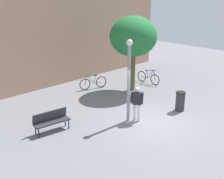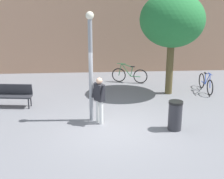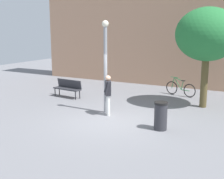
{
  "view_description": "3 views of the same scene",
  "coord_description": "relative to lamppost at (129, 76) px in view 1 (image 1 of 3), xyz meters",
  "views": [
    {
      "loc": [
        -10.37,
        -7.8,
        6.03
      ],
      "look_at": [
        -0.33,
        2.45,
        1.08
      ],
      "focal_mm": 48.03,
      "sensor_mm": 36.0,
      "label": 1
    },
    {
      "loc": [
        -0.79,
        -10.23,
        4.68
      ],
      "look_at": [
        0.01,
        1.59,
        0.93
      ],
      "focal_mm": 52.91,
      "sensor_mm": 36.0,
      "label": 2
    },
    {
      "loc": [
        5.28,
        -9.91,
        3.56
      ],
      "look_at": [
        -1.02,
        1.95,
        0.8
      ],
      "focal_mm": 48.02,
      "sensor_mm": 36.0,
      "label": 3
    }
  ],
  "objects": [
    {
      "name": "plaza_tree",
      "position": [
        3.49,
        2.89,
        1.04
      ],
      "size": [
        2.77,
        2.77,
        4.47
      ],
      "color": "brown",
      "rests_on": "ground_plane"
    },
    {
      "name": "park_bench",
      "position": [
        -3.17,
        1.64,
        -1.68
      ],
      "size": [
        1.64,
        0.66,
        0.92
      ],
      "color": "#2D2D33",
      "rests_on": "ground_plane"
    },
    {
      "name": "bicycle_green",
      "position": [
        1.93,
        4.74,
        -1.84
      ],
      "size": [
        1.74,
        0.58,
        0.97
      ],
      "color": "black",
      "rests_on": "ground_plane"
    },
    {
      "name": "bicycle_blue",
      "position": [
        5.26,
        3.05,
        -1.84
      ],
      "size": [
        0.08,
        1.81,
        0.97
      ],
      "color": "black",
      "rests_on": "ground_plane"
    },
    {
      "name": "person_by_lamppost",
      "position": [
        0.28,
        -0.29,
        -1.26
      ],
      "size": [
        0.51,
        0.62,
        1.67
      ],
      "color": "white",
      "rests_on": "ground_plane"
    },
    {
      "name": "trash_bin",
      "position": [
        2.8,
        -1.01,
        -1.71
      ],
      "size": [
        0.48,
        0.48,
        1.01
      ],
      "color": "#2D2D33",
      "rests_on": "ground_plane"
    },
    {
      "name": "building_facade",
      "position": [
        0.78,
        7.89,
        2.03
      ],
      "size": [
        18.56,
        2.0,
        8.51
      ],
      "primitive_type": "cube",
      "color": "tan",
      "rests_on": "ground_plane"
    },
    {
      "name": "lamppost",
      "position": [
        0.0,
        0.0,
        0.0
      ],
      "size": [
        0.28,
        0.28,
        3.87
      ],
      "color": "gray",
      "rests_on": "ground_plane"
    },
    {
      "name": "ground_plane",
      "position": [
        0.78,
        -0.91,
        -2.22
      ],
      "size": [
        36.0,
        36.0,
        0.0
      ],
      "primitive_type": "plane",
      "color": "slate"
    }
  ]
}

